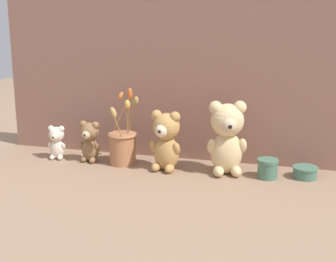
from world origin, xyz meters
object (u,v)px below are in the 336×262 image
Objects in this scene: decorative_tin_short at (305,172)px; teddy_bear_small at (90,141)px; teddy_bear_medium at (165,140)px; teddy_bear_tiny at (57,142)px; decorative_tin_tall at (268,168)px; flower_vase at (123,145)px; teddy_bear_large at (227,136)px.

teddy_bear_small is at bearing -178.53° from decorative_tin_short.
teddy_bear_medium reaches higher than decorative_tin_short.
teddy_bear_medium is 1.67× the size of teddy_bear_tiny.
teddy_bear_medium is 0.57m from decorative_tin_short.
decorative_tin_tall is 0.84× the size of decorative_tin_short.
flower_vase is (0.31, 0.01, 0.01)m from teddy_bear_tiny.
teddy_bear_small is 0.76m from decorative_tin_tall.
teddy_bear_small is 0.15m from flower_vase.
teddy_bear_tiny reaches higher than decorative_tin_tall.
flower_vase is at bearing 1.54° from teddy_bear_tiny.
teddy_bear_large is 1.67× the size of teddy_bear_small.
teddy_bear_large is 3.02× the size of decorative_tin_short.
teddy_bear_large is 0.60m from teddy_bear_small.
teddy_bear_medium is at bearing -4.24° from teddy_bear_small.
teddy_bear_tiny is at bearing -178.91° from teddy_bear_small.
teddy_bear_small is at bearing -178.00° from flower_vase.
teddy_bear_large is 2.00× the size of teddy_bear_tiny.
decorative_tin_short is at bearing 13.97° from decorative_tin_tall.
teddy_bear_large is at bearing 177.76° from decorative_tin_tall.
teddy_bear_tiny is at bearing -178.59° from decorative_tin_short.
decorative_tin_short is (0.76, 0.02, -0.06)m from flower_vase.
decorative_tin_short is at bearing 4.99° from teddy_bear_medium.
decorative_tin_short is (0.31, 0.03, -0.13)m from teddy_bear_large.
decorative_tin_tall is at bearing -166.03° from decorative_tin_short.
teddy_bear_large reaches higher than decorative_tin_tall.
teddy_bear_small is 0.54× the size of flower_vase.
flower_vase is at bearing 171.04° from teddy_bear_medium.
teddy_bear_large reaches higher than teddy_bear_medium.
flower_vase is (0.15, 0.01, -0.01)m from teddy_bear_small.
teddy_bear_tiny is 0.46× the size of flower_vase.
teddy_bear_tiny is 1.06m from decorative_tin_short.
decorative_tin_tall is (0.76, -0.01, -0.05)m from teddy_bear_small.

